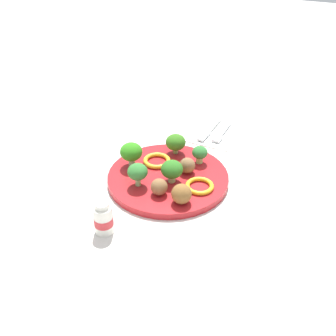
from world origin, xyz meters
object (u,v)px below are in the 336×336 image
object	(u,v)px
broccoli_floret_mid_left	(176,142)
pepper_ring_front_left	(200,186)
napkin	(216,132)
fork	(222,133)
meatball_center	(159,187)
meatball_back_left	(182,194)
broccoli_floret_back_left	(138,172)
knife	(210,130)
yogurt_bottle	(103,219)
plate	(168,178)
broccoli_floret_center	(172,170)
meatball_mid_left	(187,166)
pepper_ring_far_rim	(157,161)
broccoli_floret_near_rim	(131,152)
broccoli_floret_mid_right	(200,153)

from	to	relation	value
broccoli_floret_mid_left	pepper_ring_front_left	size ratio (longest dim) A/B	0.80
napkin	fork	bearing A→B (deg)	62.20
meatball_center	meatball_back_left	xyz separation A→B (m)	(0.01, 0.05, 0.00)
broccoli_floret_back_left	knife	world-z (taller)	broccoli_floret_back_left
yogurt_bottle	meatball_back_left	bearing A→B (deg)	136.82
plate	yogurt_bottle	bearing A→B (deg)	-14.55
plate	broccoli_floret_center	world-z (taller)	broccoli_floret_center
plate	broccoli_floret_back_left	distance (m)	0.09
meatball_back_left	meatball_mid_left	bearing A→B (deg)	-166.55
meatball_mid_left	pepper_ring_front_left	xyz separation A→B (m)	(0.05, 0.05, -0.01)
broccoli_floret_mid_left	knife	xyz separation A→B (m)	(-0.16, 0.04, -0.04)
meatball_mid_left	meatball_back_left	xyz separation A→B (m)	(0.11, 0.03, 0.00)
broccoli_floret_center	broccoli_floret_back_left	xyz separation A→B (m)	(0.04, -0.06, 0.00)
pepper_ring_far_rim	fork	distance (m)	0.24
broccoli_floret_near_rim	broccoli_floret_center	bearing A→B (deg)	77.34
broccoli_floret_near_rim	broccoli_floret_mid_right	size ratio (longest dim) A/B	1.37
plate	pepper_ring_front_left	distance (m)	0.09
broccoli_floret_near_rim	broccoli_floret_mid_left	world-z (taller)	broccoli_floret_near_rim
meatball_back_left	pepper_ring_far_rim	xyz separation A→B (m)	(-0.12, -0.11, -0.02)
meatball_back_left	napkin	size ratio (longest dim) A/B	0.26
broccoli_floret_back_left	fork	xyz separation A→B (m)	(-0.32, 0.11, -0.04)
broccoli_floret_near_rim	meatball_mid_left	bearing A→B (deg)	99.58
broccoli_floret_near_rim	broccoli_floret_back_left	xyz separation A→B (m)	(0.07, 0.05, -0.00)
meatball_mid_left	yogurt_bottle	bearing A→B (deg)	-21.08
broccoli_floret_back_left	broccoli_floret_mid_right	size ratio (longest dim) A/B	1.25
meatball_mid_left	meatball_back_left	distance (m)	0.11
broccoli_floret_mid_right	pepper_ring_far_rim	bearing A→B (deg)	-68.59
broccoli_floret_mid_right	yogurt_bottle	size ratio (longest dim) A/B	0.62
fork	knife	bearing A→B (deg)	-95.53
pepper_ring_front_left	napkin	size ratio (longest dim) A/B	0.37
plate	yogurt_bottle	world-z (taller)	yogurt_bottle
broccoli_floret_mid_left	meatball_mid_left	xyz separation A→B (m)	(0.07, 0.06, -0.01)
broccoli_floret_back_left	napkin	xyz separation A→B (m)	(-0.32, 0.09, -0.05)
broccoli_floret_near_rim	broccoli_floret_mid_left	size ratio (longest dim) A/B	1.18
broccoli_floret_mid_left	meatball_center	size ratio (longest dim) A/B	1.37
meatball_mid_left	plate	bearing A→B (deg)	-52.66
broccoli_floret_mid_right	napkin	world-z (taller)	broccoli_floret_mid_right
broccoli_floret_back_left	meatball_center	bearing A→B (deg)	77.95
meatball_back_left	fork	world-z (taller)	meatball_back_left
broccoli_floret_back_left	pepper_ring_front_left	xyz separation A→B (m)	(-0.04, 0.13, -0.03)
meatball_mid_left	broccoli_floret_near_rim	bearing A→B (deg)	-80.42
broccoli_floret_near_rim	pepper_ring_far_rim	world-z (taller)	broccoli_floret_near_rim
yogurt_bottle	knife	bearing A→B (deg)	170.85
fork	yogurt_bottle	xyz separation A→B (m)	(0.46, -0.11, 0.02)
meatball_back_left	fork	bearing A→B (deg)	-179.03
broccoli_floret_back_left	pepper_ring_front_left	size ratio (longest dim) A/B	0.85
broccoli_floret_mid_right	meatball_mid_left	xyz separation A→B (m)	(0.05, -0.01, -0.01)
meatball_mid_left	broccoli_floret_mid_left	bearing A→B (deg)	-141.46
yogurt_bottle	meatball_mid_left	bearing A→B (deg)	158.92
meatball_back_left	pepper_ring_far_rim	distance (m)	0.16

